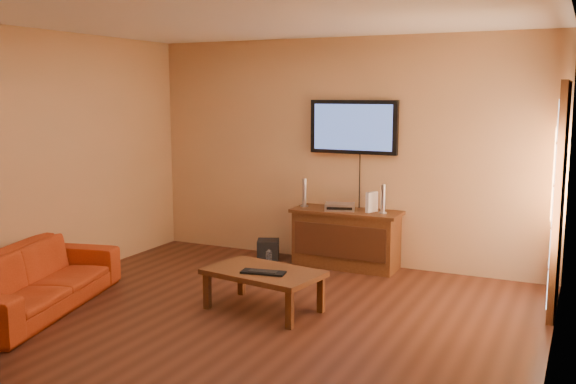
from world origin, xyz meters
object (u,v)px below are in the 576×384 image
Objects in this scene: game_console at (372,202)px; bottle at (269,258)px; keyboard at (263,272)px; av_receiver at (340,207)px; coffee_table at (263,275)px; speaker_left at (304,194)px; speaker_right at (383,200)px; sofa at (35,270)px; media_console at (346,238)px; television at (354,127)px; subwoofer at (268,250)px.

bottle is at bearing -140.93° from game_console.
keyboard is (0.71, -1.51, 0.31)m from bottle.
keyboard is at bearing -109.07° from av_receiver.
coffee_table is 1.59m from bottle.
speaker_left is 0.89m from bottle.
coffee_table is at bearing -109.16° from speaker_right.
coffee_table is 2.17m from sofa.
coffee_table is at bearing -64.76° from bottle.
game_console is (2.45, 2.70, 0.41)m from sofa.
media_console is 0.39m from av_receiver.
keyboard is at bearing -106.96° from speaker_right.
media_console reaches higher than keyboard.
television is at bearing 154.56° from speaker_right.
speaker_right reaches higher than subwoofer.
television is at bearing 34.25° from bottle.
television reaches higher than bottle.
game_console is (0.30, -0.19, -0.85)m from television.
subwoofer is (-0.42, -0.14, -0.71)m from speaker_left.
media_console is 3.44m from sofa.
av_receiver is 1.65× the size of bottle.
speaker_left is (-0.55, 0.01, 0.50)m from media_console.
speaker_right is at bearing -15.61° from av_receiver.
coffee_table reaches higher than bottle.
subwoofer is (1.17, 2.56, -0.26)m from sofa.
game_console reaches higher than av_receiver.
av_receiver is at bearing -52.33° from sofa.
keyboard is at bearing -64.71° from bottle.
bottle is (-0.84, -0.37, -0.25)m from media_console.
speaker_left is 1.63× the size of bottle.
av_receiver reaches higher than subwoofer.
media_console is 1.20× the size of television.
speaker_left reaches higher than speaker_right.
media_console is 5.50× the size of game_console.
speaker_right is 0.15m from game_console.
television is 2.38m from coffee_table.
sofa reaches higher than media_console.
av_receiver is 0.80× the size of keyboard.
sofa is at bearing -120.60° from speaker_left.
bottle is at bearing -164.38° from speaker_right.
speaker_left is at bearing -45.08° from sofa.
television reaches higher than sofa.
game_console is at bearing 75.19° from coffee_table.
av_receiver is at bearing -178.16° from speaker_right.
subwoofer is (-0.80, 1.65, -0.21)m from coffee_table.
television is at bearing 19.45° from speaker_left.
bottle is at bearing -145.75° from television.
media_console is at bearing -90.00° from television.
sofa is at bearing -155.34° from coffee_table.
media_console is at bearing -156.96° from game_console.
media_console is 2.99× the size of keyboard.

